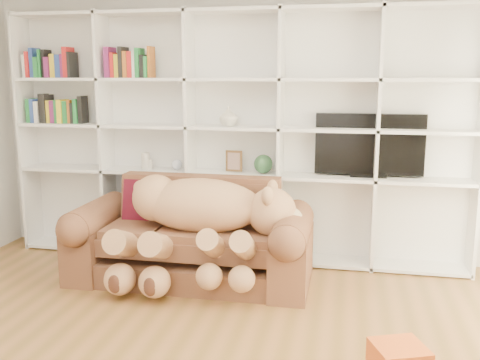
# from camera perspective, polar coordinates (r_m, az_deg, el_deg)

# --- Properties ---
(wall_back) EXTENTS (5.00, 0.02, 2.70)m
(wall_back) POSITION_cam_1_polar(r_m,az_deg,el_deg) (5.30, -0.12, 6.36)
(wall_back) COLOR silver
(wall_back) RESTS_ON floor
(bookshelf) EXTENTS (4.43, 0.35, 2.40)m
(bookshelf) POSITION_cam_1_polar(r_m,az_deg,el_deg) (5.23, -3.01, 5.79)
(bookshelf) COLOR white
(bookshelf) RESTS_ON floor
(sofa) EXTENTS (2.09, 0.90, 0.88)m
(sofa) POSITION_cam_1_polar(r_m,az_deg,el_deg) (4.80, -5.12, -6.63)
(sofa) COLOR brown
(sofa) RESTS_ON floor
(teddy_bear) EXTENTS (1.57, 0.86, 0.91)m
(teddy_bear) POSITION_cam_1_polar(r_m,az_deg,el_deg) (4.52, -4.34, -4.02)
(teddy_bear) COLOR tan
(teddy_bear) RESTS_ON sofa
(throw_pillow) EXTENTS (0.40, 0.23, 0.42)m
(throw_pillow) POSITION_cam_1_polar(r_m,az_deg,el_deg) (5.00, -10.01, -2.28)
(throw_pillow) COLOR #5B0F23
(throw_pillow) RESTS_ON sofa
(tv) EXTENTS (0.99, 0.18, 0.58)m
(tv) POSITION_cam_1_polar(r_m,az_deg,el_deg) (5.07, 13.62, 3.58)
(tv) COLOR black
(tv) RESTS_ON bookshelf
(picture_frame) EXTENTS (0.16, 0.04, 0.20)m
(picture_frame) POSITION_cam_1_polar(r_m,az_deg,el_deg) (5.16, -0.65, 2.05)
(picture_frame) COLOR #53391C
(picture_frame) RESTS_ON bookshelf
(green_vase) EXTENTS (0.18, 0.18, 0.18)m
(green_vase) POSITION_cam_1_polar(r_m,az_deg,el_deg) (5.11, 2.50, 1.71)
(green_vase) COLOR #2E5933
(green_vase) RESTS_ON bookshelf
(figurine_tall) EXTENTS (0.09, 0.09, 0.17)m
(figurine_tall) POSITION_cam_1_polar(r_m,az_deg,el_deg) (5.42, -10.04, 2.02)
(figurine_tall) COLOR beige
(figurine_tall) RESTS_ON bookshelf
(figurine_short) EXTENTS (0.06, 0.06, 0.10)m
(figurine_short) POSITION_cam_1_polar(r_m,az_deg,el_deg) (5.41, -9.64, 1.67)
(figurine_short) COLOR beige
(figurine_short) RESTS_ON bookshelf
(snow_globe) EXTENTS (0.10, 0.10, 0.10)m
(snow_globe) POSITION_cam_1_polar(r_m,az_deg,el_deg) (5.32, -6.76, 1.65)
(snow_globe) COLOR silver
(snow_globe) RESTS_ON bookshelf
(shelf_vase) EXTENTS (0.21, 0.21, 0.18)m
(shelf_vase) POSITION_cam_1_polar(r_m,az_deg,el_deg) (5.12, -1.24, 6.82)
(shelf_vase) COLOR beige
(shelf_vase) RESTS_ON bookshelf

